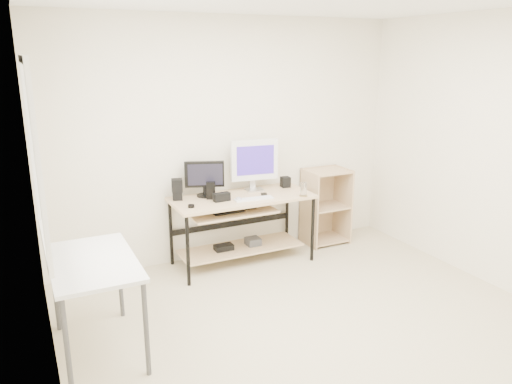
{
  "coord_description": "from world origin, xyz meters",
  "views": [
    {
      "loc": [
        -2.08,
        -2.96,
        2.21
      ],
      "look_at": [
        -0.01,
        1.3,
        0.89
      ],
      "focal_mm": 35.0,
      "sensor_mm": 36.0,
      "label": 1
    }
  ],
  "objects": [
    {
      "name": "room",
      "position": [
        -0.14,
        0.04,
        1.32
      ],
      "size": [
        4.01,
        4.01,
        2.62
      ],
      "color": "beige",
      "rests_on": "ground"
    },
    {
      "name": "volume_puck",
      "position": [
        -0.61,
        1.52,
        0.76
      ],
      "size": [
        0.07,
        0.07,
        0.03
      ],
      "primitive_type": "cylinder",
      "rotation": [
        0.0,
        0.0,
        -0.03
      ],
      "color": "black",
      "rests_on": "desk"
    },
    {
      "name": "speaker_left",
      "position": [
        -0.65,
        1.84,
        0.86
      ],
      "size": [
        0.13,
        0.13,
        0.22
      ],
      "rotation": [
        0.0,
        0.0,
        -0.25
      ],
      "color": "black",
      "rests_on": "desk"
    },
    {
      "name": "keyboard",
      "position": [
        0.06,
        1.5,
        0.76
      ],
      "size": [
        0.41,
        0.15,
        0.01
      ],
      "primitive_type": "cube",
      "rotation": [
        0.0,
        0.0,
        -0.08
      ],
      "color": "white",
      "rests_on": "desk"
    },
    {
      "name": "mouse",
      "position": [
        -0.09,
        1.53,
        0.77
      ],
      "size": [
        0.08,
        0.11,
        0.03
      ],
      "primitive_type": "ellipsoid",
      "rotation": [
        0.0,
        0.0,
        -0.17
      ],
      "color": "#BABABF",
      "rests_on": "desk"
    },
    {
      "name": "white_imac",
      "position": [
        0.22,
        1.82,
        1.08
      ],
      "size": [
        0.53,
        0.17,
        0.57
      ],
      "rotation": [
        0.0,
        0.0,
        -0.13
      ],
      "color": "silver",
      "rests_on": "desk"
    },
    {
      "name": "shelf_unit",
      "position": [
        1.15,
        1.82,
        0.45
      ],
      "size": [
        0.5,
        0.4,
        0.9
      ],
      "color": "tan",
      "rests_on": "ground"
    },
    {
      "name": "smartphone",
      "position": [
        0.24,
        1.61,
        0.75
      ],
      "size": [
        0.1,
        0.13,
        0.01
      ],
      "primitive_type": "cube",
      "rotation": [
        0.0,
        0.0,
        -0.37
      ],
      "color": "black",
      "rests_on": "desk"
    },
    {
      "name": "side_table",
      "position": [
        -1.68,
        0.6,
        0.67
      ],
      "size": [
        0.6,
        1.0,
        0.75
      ],
      "color": "white",
      "rests_on": "ground"
    },
    {
      "name": "coaster",
      "position": [
        0.59,
        1.38,
        0.75
      ],
      "size": [
        0.11,
        0.11,
        0.01
      ],
      "primitive_type": "cylinder",
      "rotation": [
        0.0,
        0.0,
        -0.21
      ],
      "color": "olive",
      "rests_on": "desk"
    },
    {
      "name": "black_monitor",
      "position": [
        -0.35,
        1.83,
        0.97
      ],
      "size": [
        0.4,
        0.18,
        0.38
      ],
      "rotation": [
        0.0,
        0.0,
        -0.34
      ],
      "color": "black",
      "rests_on": "desk"
    },
    {
      "name": "speaker_right",
      "position": [
        0.6,
        1.8,
        0.81
      ],
      "size": [
        0.11,
        0.11,
        0.12
      ],
      "primitive_type": "cube",
      "rotation": [
        0.0,
        0.0,
        -0.09
      ],
      "color": "black",
      "rests_on": "desk"
    },
    {
      "name": "drinking_glass",
      "position": [
        0.59,
        1.38,
        0.83
      ],
      "size": [
        0.08,
        0.08,
        0.14
      ],
      "primitive_type": "cylinder",
      "rotation": [
        0.0,
        0.0,
        -0.21
      ],
      "color": "white",
      "rests_on": "coaster"
    },
    {
      "name": "center_speaker",
      "position": [
        -0.26,
        1.59,
        0.79
      ],
      "size": [
        0.18,
        0.09,
        0.09
      ],
      "primitive_type": "cube",
      "rotation": [
        0.0,
        0.0,
        0.07
      ],
      "color": "black",
      "rests_on": "desk"
    },
    {
      "name": "audio_controller",
      "position": [
        -0.33,
        1.71,
        0.84
      ],
      "size": [
        0.11,
        0.09,
        0.18
      ],
      "primitive_type": "cube",
      "rotation": [
        0.0,
        0.0,
        -0.42
      ],
      "color": "black",
      "rests_on": "desk"
    },
    {
      "name": "desk",
      "position": [
        -0.03,
        1.66,
        0.54
      ],
      "size": [
        1.5,
        0.65,
        0.75
      ],
      "color": "#D5B687",
      "rests_on": "ground"
    }
  ]
}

